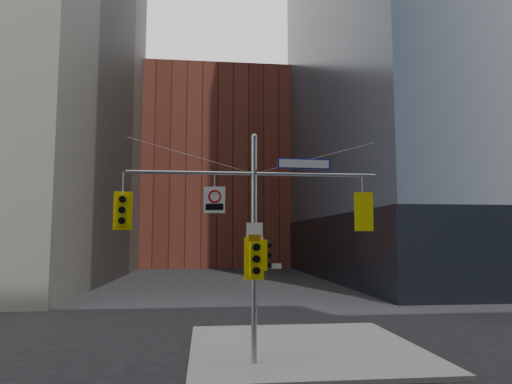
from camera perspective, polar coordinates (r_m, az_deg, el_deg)
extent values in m
cube|color=gray|center=(17.16, 6.03, -18.81)|extent=(8.00, 8.00, 0.15)
cube|color=black|center=(53.28, 27.48, -6.16)|extent=(36.40, 36.40, 6.00)
cube|color=brown|center=(71.07, -5.06, 2.36)|extent=(26.00, 20.00, 28.00)
cylinder|color=#919499|center=(14.42, -0.24, -7.18)|extent=(0.18, 0.18, 7.20)
sphere|color=#919499|center=(14.78, -0.23, 6.91)|extent=(0.20, 0.20, 0.20)
cylinder|color=#919499|center=(14.49, -8.13, 2.40)|extent=(4.00, 0.11, 0.11)
cylinder|color=#919499|center=(14.91, 7.44, 2.16)|extent=(4.00, 0.11, 0.11)
cylinder|color=#919499|center=(14.22, -0.08, 2.50)|extent=(0.10, 0.70, 0.10)
cylinder|color=#919499|center=(14.58, -8.10, 4.54)|extent=(4.00, 0.02, 1.12)
cylinder|color=#919499|center=(15.00, 7.41, 4.24)|extent=(4.00, 0.02, 1.12)
cube|color=yellow|center=(14.58, -16.36, -2.22)|extent=(0.34, 0.25, 0.97)
cube|color=yellow|center=(14.75, -16.31, -2.25)|extent=(0.57, 0.10, 1.20)
cylinder|color=black|center=(14.42, -16.37, -0.89)|extent=(0.22, 0.17, 0.20)
cylinder|color=black|center=(14.50, -16.35, -0.92)|extent=(0.18, 0.04, 0.18)
cylinder|color=black|center=(14.40, -16.41, -2.17)|extent=(0.22, 0.17, 0.20)
cylinder|color=black|center=(14.47, -16.39, -2.19)|extent=(0.18, 0.04, 0.18)
cylinder|color=black|center=(14.39, -16.44, -3.45)|extent=(0.22, 0.17, 0.20)
cylinder|color=black|center=(14.46, -16.42, -3.47)|extent=(0.18, 0.04, 0.18)
cube|color=yellow|center=(15.24, 13.21, -2.44)|extent=(0.36, 0.29, 1.01)
cube|color=yellow|center=(15.07, 13.31, -2.40)|extent=(0.59, 0.14, 1.25)
cylinder|color=black|center=(15.45, 13.06, -1.24)|extent=(0.24, 0.19, 0.21)
cylinder|color=black|center=(15.38, 13.11, -1.21)|extent=(0.18, 0.05, 0.18)
cylinder|color=black|center=(15.43, 13.09, -2.48)|extent=(0.24, 0.19, 0.21)
cylinder|color=black|center=(15.35, 13.14, -2.47)|extent=(0.18, 0.05, 0.18)
cylinder|color=black|center=(15.42, 13.12, -3.73)|extent=(0.24, 0.19, 0.21)
cylinder|color=#0CE559|center=(15.34, 13.16, -3.72)|extent=(0.18, 0.05, 0.18)
cube|color=yellow|center=(14.46, 0.88, -7.88)|extent=(0.24, 0.32, 0.96)
cylinder|color=black|center=(14.49, 1.59, -6.60)|extent=(0.16, 0.21, 0.20)
cylinder|color=black|center=(14.47, 1.31, -6.61)|extent=(0.03, 0.18, 0.17)
cylinder|color=black|center=(14.50, 1.60, -7.87)|extent=(0.16, 0.21, 0.20)
cylinder|color=black|center=(14.48, 1.31, -7.88)|extent=(0.03, 0.18, 0.17)
cylinder|color=black|center=(14.51, 1.60, -9.14)|extent=(0.16, 0.21, 0.20)
cylinder|color=black|center=(14.50, 1.31, -9.14)|extent=(0.03, 0.18, 0.17)
cube|color=yellow|center=(14.16, -0.11, -8.33)|extent=(0.36, 0.27, 1.06)
cube|color=yellow|center=(14.33, -0.25, -8.30)|extent=(0.63, 0.09, 1.31)
cylinder|color=black|center=(13.95, 0.04, -6.92)|extent=(0.23, 0.18, 0.22)
cylinder|color=black|center=(14.03, -0.02, -6.91)|extent=(0.19, 0.03, 0.19)
cylinder|color=black|center=(13.96, 0.04, -8.36)|extent=(0.23, 0.18, 0.22)
cylinder|color=black|center=(14.04, -0.02, -8.35)|extent=(0.19, 0.03, 0.19)
cylinder|color=black|center=(13.98, 0.04, -9.81)|extent=(0.23, 0.18, 0.22)
cylinder|color=black|center=(14.06, -0.02, -9.78)|extent=(0.19, 0.03, 0.19)
cube|color=navy|center=(14.88, 6.04, 3.52)|extent=(1.76, 0.13, 0.34)
cube|color=silver|center=(14.85, 6.06, 3.54)|extent=(1.66, 0.10, 0.26)
cube|color=silver|center=(14.37, -5.21, -0.98)|extent=(0.67, 0.09, 0.83)
torus|color=#B20A0A|center=(14.36, -5.20, -0.53)|extent=(0.42, 0.09, 0.41)
cube|color=black|center=(14.33, -5.22, -1.86)|extent=(0.56, 0.06, 0.20)
cube|color=silver|center=(14.30, -0.18, -5.20)|extent=(0.52, 0.06, 0.68)
cube|color=#D88C00|center=(14.28, -0.17, -5.96)|extent=(0.38, 0.04, 0.30)
cube|color=silver|center=(14.50, 1.56, -9.23)|extent=(0.82, 0.14, 0.16)
cube|color=#145926|center=(14.90, -0.42, -9.84)|extent=(0.11, 0.73, 0.15)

